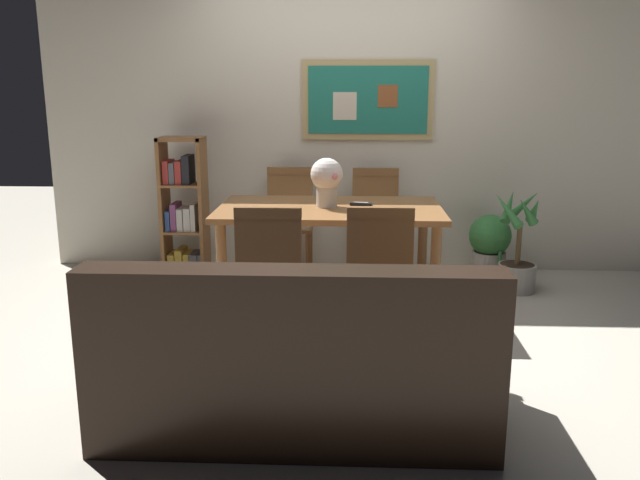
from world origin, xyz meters
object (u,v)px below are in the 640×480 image
dining_chair_far_left (289,213)px  potted_palm (517,256)px  dining_chair_near_left (271,266)px  dining_chair_far_right (375,215)px  dining_table (330,220)px  leather_couch (296,363)px  dining_chair_near_right (379,266)px  potted_ivy (490,245)px  bookshelf (184,214)px  tv_remote (361,204)px  flower_vase (327,179)px

dining_chair_far_left → potted_palm: 1.86m
dining_chair_near_left → dining_chair_far_right: size_ratio=1.00×
dining_table → leather_couch: leather_couch is taller
dining_chair_near_left → dining_chair_near_right: (0.64, 0.03, 0.00)m
dining_chair_near_left → potted_ivy: 2.29m
dining_chair_far_left → dining_chair_near_right: same height
potted_ivy → potted_palm: 0.35m
leather_couch → bookshelf: bookshelf is taller
bookshelf → potted_palm: size_ratio=1.46×
dining_chair_far_right → bookshelf: bearing=-179.9°
dining_chair_far_left → potted_ivy: bearing=-1.0°
bookshelf → potted_ivy: 2.55m
dining_table → dining_chair_far_left: 0.90m
dining_chair_far_right → potted_ivy: (0.95, -0.00, -0.24)m
leather_couch → tv_remote: bearing=79.5°
dining_chair_far_right → tv_remote: dining_chair_far_right is taller
dining_chair_far_right → bookshelf: 1.59m
dining_chair_far_left → dining_chair_far_right: (0.71, -0.03, 0.00)m
dining_table → dining_chair_near_left: (-0.32, -0.82, -0.12)m
tv_remote → dining_chair_far_right: bearing=79.8°
dining_chair_far_left → potted_palm: (1.81, -0.35, -0.25)m
dining_chair_near_right → dining_table: bearing=111.8°
dining_table → potted_ivy: (1.30, 0.79, -0.36)m
dining_chair_near_left → leather_couch: bearing=-75.8°
bookshelf → potted_palm: (2.69, -0.31, -0.24)m
dining_chair_near_left → dining_chair_near_right: size_ratio=1.00×
dining_chair_near_left → leather_couch: size_ratio=0.51×
leather_couch → flower_vase: size_ratio=5.26×
dining_chair_near_left → flower_vase: 0.96m
dining_chair_far_left → flower_vase: (0.34, -0.82, 0.41)m
dining_chair_near_left → leather_couch: 0.92m
dining_chair_far_right → potted_palm: (1.10, -0.32, -0.25)m
potted_palm → flower_vase: bearing=-162.2°
dining_chair_far_right → flower_vase: (-0.37, -0.79, 0.41)m
potted_ivy → potted_palm: bearing=-64.6°
dining_chair_near_left → flower_vase: flower_vase is taller
dining_chair_far_left → dining_chair_near_left: bearing=-88.6°
dining_chair_near_right → flower_vase: flower_vase is taller
potted_palm → flower_vase: flower_vase is taller
leather_couch → bookshelf: (-1.14, 2.47, 0.21)m
dining_chair_far_left → leather_couch: 2.52m
leather_couch → potted_palm: bearing=54.2°
flower_vase → dining_chair_far_right: bearing=64.6°
dining_chair_near_right → dining_chair_far_right: size_ratio=1.00×
potted_ivy → tv_remote: tv_remote is taller
dining_chair_near_right → dining_chair_far_right: 1.57m
dining_chair_far_left → tv_remote: size_ratio=5.64×
dining_chair_far_left → tv_remote: dining_chair_far_left is taller
dining_chair_far_left → bookshelf: 0.88m
dining_chair_near_right → bookshelf: bookshelf is taller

